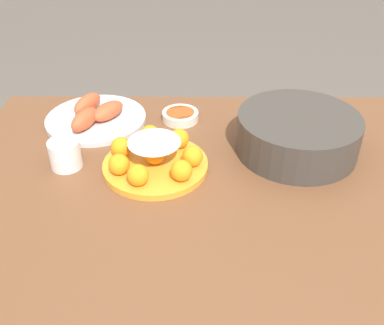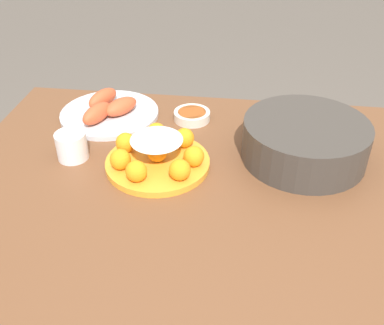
{
  "view_description": "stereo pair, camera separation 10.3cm",
  "coord_description": "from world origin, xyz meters",
  "px_view_note": "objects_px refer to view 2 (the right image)",
  "views": [
    {
      "loc": [
        -0.08,
        -0.82,
        1.37
      ],
      "look_at": [
        -0.09,
        0.03,
        0.78
      ],
      "focal_mm": 42.0,
      "sensor_mm": 36.0,
      "label": 1
    },
    {
      "loc": [
        0.02,
        -0.81,
        1.37
      ],
      "look_at": [
        -0.09,
        0.03,
        0.78
      ],
      "focal_mm": 42.0,
      "sensor_mm": 36.0,
      "label": 2
    }
  ],
  "objects_px": {
    "seafood_platter": "(109,111)",
    "sauce_bowl": "(192,115)",
    "dining_table": "(227,220)",
    "cup_far": "(72,146)",
    "cake_plate": "(157,155)",
    "serving_bowl": "(305,140)"
  },
  "relations": [
    {
      "from": "serving_bowl",
      "to": "seafood_platter",
      "type": "distance_m",
      "value": 0.56
    },
    {
      "from": "dining_table",
      "to": "seafood_platter",
      "type": "bearing_deg",
      "value": 141.38
    },
    {
      "from": "seafood_platter",
      "to": "cup_far",
      "type": "height_order",
      "value": "cup_far"
    },
    {
      "from": "cake_plate",
      "to": "cup_far",
      "type": "xyz_separation_m",
      "value": [
        -0.22,
        0.01,
        0.0
      ]
    },
    {
      "from": "cake_plate",
      "to": "sauce_bowl",
      "type": "relative_size",
      "value": 2.47
    },
    {
      "from": "serving_bowl",
      "to": "seafood_platter",
      "type": "height_order",
      "value": "serving_bowl"
    },
    {
      "from": "sauce_bowl",
      "to": "cup_far",
      "type": "distance_m",
      "value": 0.35
    },
    {
      "from": "dining_table",
      "to": "seafood_platter",
      "type": "xyz_separation_m",
      "value": [
        -0.36,
        0.29,
        0.12
      ]
    },
    {
      "from": "serving_bowl",
      "to": "sauce_bowl",
      "type": "distance_m",
      "value": 0.34
    },
    {
      "from": "cake_plate",
      "to": "serving_bowl",
      "type": "height_order",
      "value": "serving_bowl"
    },
    {
      "from": "seafood_platter",
      "to": "cake_plate",
      "type": "bearing_deg",
      "value": -50.29
    },
    {
      "from": "dining_table",
      "to": "cup_far",
      "type": "bearing_deg",
      "value": 169.33
    },
    {
      "from": "dining_table",
      "to": "cup_far",
      "type": "height_order",
      "value": "cup_far"
    },
    {
      "from": "dining_table",
      "to": "sauce_bowl",
      "type": "xyz_separation_m",
      "value": [
        -0.12,
        0.3,
        0.11
      ]
    },
    {
      "from": "seafood_platter",
      "to": "sauce_bowl",
      "type": "bearing_deg",
      "value": 3.23
    },
    {
      "from": "serving_bowl",
      "to": "cup_far",
      "type": "relative_size",
      "value": 4.0
    },
    {
      "from": "sauce_bowl",
      "to": "cup_far",
      "type": "relative_size",
      "value": 1.35
    },
    {
      "from": "cake_plate",
      "to": "seafood_platter",
      "type": "distance_m",
      "value": 0.29
    },
    {
      "from": "cup_far",
      "to": "sauce_bowl",
      "type": "bearing_deg",
      "value": 40.46
    },
    {
      "from": "serving_bowl",
      "to": "sauce_bowl",
      "type": "height_order",
      "value": "serving_bowl"
    },
    {
      "from": "sauce_bowl",
      "to": "seafood_platter",
      "type": "relative_size",
      "value": 0.37
    },
    {
      "from": "cup_far",
      "to": "seafood_platter",
      "type": "bearing_deg",
      "value": 82.16
    }
  ]
}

